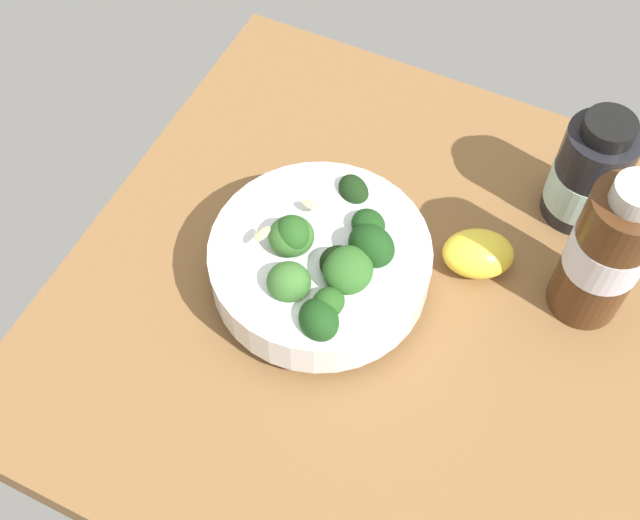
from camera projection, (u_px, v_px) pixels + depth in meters
ground_plane at (381, 307)px, 77.48cm from camera, size 58.20×58.20×4.69cm
bowl_of_broccoli at (321, 262)px, 72.63cm from camera, size 19.94×19.94×9.78cm
lemon_wedge at (478, 254)px, 75.64cm from camera, size 7.25×8.10×3.95cm
bottle_tall at (589, 175)px, 76.39cm from camera, size 6.96×6.96×12.67cm
bottle_short at (607, 252)px, 68.52cm from camera, size 6.66×6.66×16.91cm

